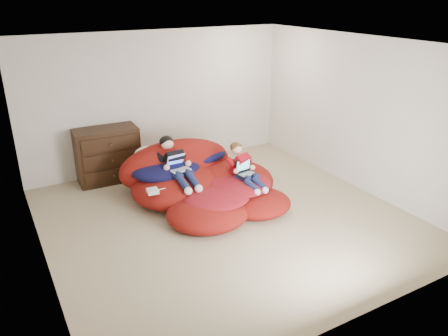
# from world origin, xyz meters

# --- Properties ---
(room_shell) EXTENTS (5.10, 5.10, 2.77)m
(room_shell) POSITION_xyz_m (0.00, 0.00, 0.22)
(room_shell) COLOR tan
(room_shell) RESTS_ON ground
(dresser) EXTENTS (1.08, 0.61, 0.95)m
(dresser) POSITION_xyz_m (-1.11, 2.22, 0.48)
(dresser) COLOR black
(dresser) RESTS_ON ground
(beanbag_pile) EXTENTS (2.41, 2.31, 0.90)m
(beanbag_pile) POSITION_xyz_m (-0.01, 0.80, 0.27)
(beanbag_pile) COLOR maroon
(beanbag_pile) RESTS_ON ground
(cream_pillow) EXTENTS (0.41, 0.26, 0.26)m
(cream_pillow) POSITION_xyz_m (-0.63, 1.57, 0.62)
(cream_pillow) COLOR white
(cream_pillow) RESTS_ON beanbag_pile
(older_boy) EXTENTS (0.33, 1.14, 0.61)m
(older_boy) POSITION_xyz_m (-0.37, 0.96, 0.64)
(older_boy) COLOR black
(older_boy) RESTS_ON beanbag_pile
(younger_boy) EXTENTS (0.33, 0.88, 0.59)m
(younger_boy) POSITION_xyz_m (0.52, 0.38, 0.59)
(younger_boy) COLOR #B10F1C
(younger_boy) RESTS_ON beanbag_pile
(laptop_white) EXTENTS (0.32, 0.33, 0.21)m
(laptop_white) POSITION_xyz_m (-0.37, 0.85, 0.62)
(laptop_white) COLOR silver
(laptop_white) RESTS_ON older_boy
(laptop_black) EXTENTS (0.32, 0.27, 0.22)m
(laptop_black) POSITION_xyz_m (0.52, 0.33, 0.55)
(laptop_black) COLOR black
(laptop_black) RESTS_ON younger_boy
(power_adapter) EXTENTS (0.17, 0.17, 0.06)m
(power_adapter) POSITION_xyz_m (-0.91, 0.57, 0.42)
(power_adapter) COLOR silver
(power_adapter) RESTS_ON beanbag_pile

